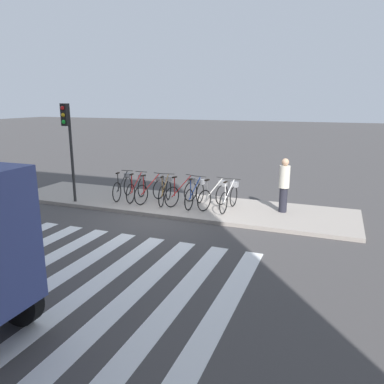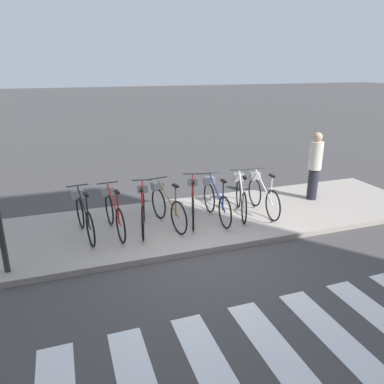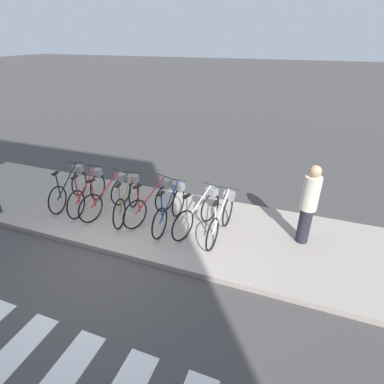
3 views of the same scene
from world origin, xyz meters
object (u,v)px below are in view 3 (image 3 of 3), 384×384
parked_bicycle_5 (171,207)px  parked_bicycle_7 (222,217)px  parked_bicycle_4 (153,201)px  parked_bicycle_6 (200,211)px  parked_bicycle_0 (70,186)px  pedestrian (309,203)px  parked_bicycle_1 (89,190)px  parked_bicycle_2 (109,195)px  parked_bicycle_3 (128,198)px

parked_bicycle_5 → parked_bicycle_7: 1.22m
parked_bicycle_4 → parked_bicycle_6: 1.19m
parked_bicycle_0 → pedestrian: (5.85, 0.31, 0.49)m
pedestrian → parked_bicycle_1: bearing=-176.4°
parked_bicycle_4 → parked_bicycle_7: same height
parked_bicycle_0 → parked_bicycle_2: 1.23m
parked_bicycle_0 → parked_bicycle_3: bearing=-0.9°
parked_bicycle_7 → parked_bicycle_0: bearing=179.4°
parked_bicycle_3 → pedestrian: 4.13m
parked_bicycle_3 → parked_bicycle_5: 1.16m
parked_bicycle_4 → parked_bicycle_7: 1.73m
parked_bicycle_1 → pedestrian: bearing=3.6°
parked_bicycle_3 → parked_bicycle_4: 0.65m
parked_bicycle_3 → pedestrian: bearing=4.7°
parked_bicycle_6 → parked_bicycle_7: size_ratio=0.95×
parked_bicycle_1 → parked_bicycle_2: 0.63m
parked_bicycle_1 → parked_bicycle_6: (3.00, 0.03, 0.00)m
parked_bicycle_7 → pedestrian: size_ratio=0.96×
parked_bicycle_2 → parked_bicycle_4: size_ratio=1.03×
parked_bicycle_3 → parked_bicycle_4: same height
parked_bicycle_5 → pedestrian: 2.99m
parked_bicycle_2 → parked_bicycle_4: same height
parked_bicycle_3 → parked_bicycle_5: (1.16, -0.02, 0.00)m
parked_bicycle_4 → pedestrian: size_ratio=0.92×
parked_bicycle_1 → parked_bicycle_5: same height
parked_bicycle_0 → parked_bicycle_7: same height
parked_bicycle_0 → parked_bicycle_6: bearing=0.2°
parked_bicycle_1 → parked_bicycle_2: same height
parked_bicycle_0 → parked_bicycle_2: bearing=-2.6°
parked_bicycle_3 → parked_bicycle_5: bearing=-1.1°
parked_bicycle_0 → parked_bicycle_4: bearing=1.3°
parked_bicycle_4 → parked_bicycle_5: (0.51, -0.10, 0.00)m
parked_bicycle_3 → parked_bicycle_7: (2.38, -0.01, 0.00)m
parked_bicycle_1 → parked_bicycle_5: bearing=-0.8°
parked_bicycle_4 → parked_bicycle_7: (1.73, -0.09, 0.00)m
parked_bicycle_4 → parked_bicycle_5: bearing=-11.4°
parked_bicycle_3 → parked_bicycle_4: bearing=7.1°
parked_bicycle_4 → parked_bicycle_3: bearing=-172.9°
parked_bicycle_1 → parked_bicycle_5: (2.32, -0.03, 0.00)m
parked_bicycle_3 → parked_bicycle_6: bearing=1.2°
pedestrian → parked_bicycle_2: bearing=-175.5°
parked_bicycle_5 → parked_bicycle_0: bearing=179.0°
parked_bicycle_2 → parked_bicycle_4: (1.18, 0.11, 0.00)m
parked_bicycle_0 → parked_bicycle_4: size_ratio=1.04×
parked_bicycle_2 → parked_bicycle_3: 0.53m
parked_bicycle_0 → pedestrian: 5.88m
pedestrian → parked_bicycle_7: bearing=-168.5°
parked_bicycle_0 → parked_bicycle_6: size_ratio=1.04×
parked_bicycle_1 → parked_bicycle_5: 2.32m
parked_bicycle_6 → pedestrian: size_ratio=0.92×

